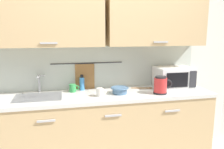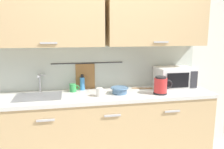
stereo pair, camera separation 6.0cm
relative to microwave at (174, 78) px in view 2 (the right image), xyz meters
name	(u,v)px [view 2 (the right image)]	position (x,y,z in m)	size (l,w,h in m)	color
counter_unit	(107,129)	(-0.91, -0.11, -0.58)	(2.53, 0.64, 0.90)	tan
back_wall_assembly	(104,40)	(-0.90, 0.12, 0.49)	(3.70, 0.41, 2.50)	silver
sink_faucet	(40,80)	(-1.69, 0.12, 0.01)	(0.09, 0.17, 0.22)	#B2B5BA
microwave	(174,78)	(0.00, 0.00, 0.00)	(0.46, 0.35, 0.27)	white
electric_kettle	(161,85)	(-0.29, -0.25, -0.03)	(0.23, 0.16, 0.21)	black
dish_soap_bottle	(82,83)	(-1.18, 0.11, -0.05)	(0.06, 0.06, 0.20)	#3F8CD8
mug_near_sink	(73,88)	(-1.30, 0.05, -0.09)	(0.12, 0.08, 0.09)	green
mixing_bowl	(120,90)	(-0.76, -0.15, -0.09)	(0.21, 0.21, 0.08)	#4C7093
mug_by_kettle	(100,92)	(-1.01, -0.21, -0.09)	(0.12, 0.08, 0.09)	silver
wooden_spoon	(145,88)	(-0.38, 0.03, -0.13)	(0.27, 0.09, 0.01)	#9E7042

